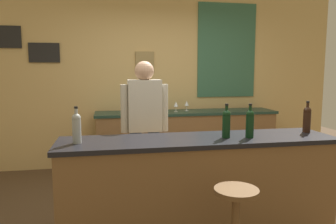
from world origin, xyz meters
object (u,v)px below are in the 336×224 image
bar_stool (236,218)px  wine_bottle_c (250,123)px  wine_bottle_d (307,118)px  wine_glass_b (187,104)px  wine_bottle_b (226,123)px  wine_glass_a (176,105)px  bartender (145,124)px  wine_bottle_a (77,127)px

bar_stool → wine_bottle_c: bearing=58.1°
wine_bottle_d → wine_glass_b: (-0.69, 2.05, -0.05)m
wine_bottle_b → wine_bottle_c: (0.21, -0.04, 0.00)m
bar_stool → wine_glass_a: bearing=87.1°
bartender → wine_bottle_a: bartender is taller
wine_glass_a → wine_glass_b: 0.21m
bartender → wine_glass_a: (0.62, 1.26, 0.07)m
bar_stool → wine_bottle_b: wine_bottle_b is taller
wine_bottle_b → wine_bottle_d: size_ratio=1.00×
wine_bottle_b → wine_bottle_d: 0.87m
bartender → bar_stool: bearing=-70.7°
wine_bottle_a → wine_glass_b: 2.59m
wine_glass_a → wine_bottle_a: bearing=-122.0°
bartender → wine_bottle_d: (1.50, -0.69, 0.12)m
bar_stool → wine_bottle_b: 0.86m
wine_bottle_d → wine_bottle_a: bearing=-177.8°
bartender → wine_bottle_c: bartender is taller
wine_bottle_d → wine_glass_b: 2.16m
wine_bottle_d → wine_glass_a: bearing=114.1°
wine_bottle_a → wine_bottle_d: (2.15, 0.08, 0.00)m
bartender → wine_glass_b: size_ratio=10.45×
wine_bottle_d → wine_bottle_b: bearing=-173.4°
bartender → wine_bottle_b: (0.64, -0.79, 0.12)m
bar_stool → wine_bottle_a: wine_bottle_a is taller
wine_glass_a → wine_glass_b: (0.19, 0.09, 0.00)m
bar_stool → wine_bottle_a: size_ratio=2.22×
wine_bottle_a → wine_bottle_b: size_ratio=1.00×
bar_stool → wine_bottle_c: wine_bottle_c is taller
wine_bottle_a → wine_glass_b: size_ratio=1.97×
wine_bottle_a → wine_glass_a: size_ratio=1.97×
bartender → wine_bottle_d: 1.66m
bartender → wine_glass_b: 1.58m
bartender → wine_bottle_b: bartender is taller
wine_bottle_b → wine_bottle_c: bearing=-9.6°
bartender → wine_bottle_c: size_ratio=5.29×
bartender → wine_bottle_a: size_ratio=5.29×
wine_glass_a → wine_glass_b: size_ratio=1.00×
wine_bottle_c → wine_glass_b: bearing=90.8°
bar_stool → wine_glass_a: size_ratio=4.39×
wine_bottle_a → wine_glass_b: (1.47, 2.13, -0.05)m
wine_bottle_b → wine_glass_a: size_ratio=1.97×
bartender → wine_glass_b: (0.82, 1.35, 0.07)m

